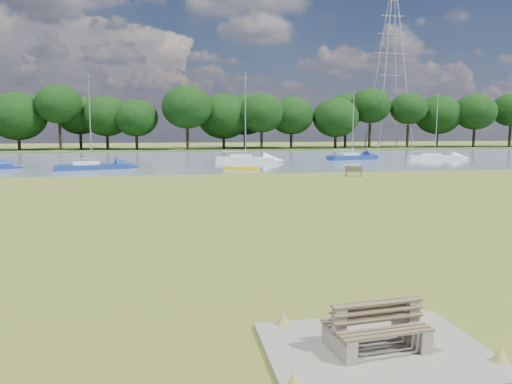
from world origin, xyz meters
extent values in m
plane|color=olive|center=(0.00, 0.00, 0.00)|extent=(220.00, 220.00, 0.00)
cube|color=gray|center=(0.00, 42.00, 0.00)|extent=(220.00, 40.00, 0.10)
cube|color=#4C6626|center=(0.00, 72.00, 0.00)|extent=(220.00, 20.00, 0.40)
cube|color=gray|center=(0.00, -14.00, 0.05)|extent=(4.20, 3.20, 0.10)
cube|color=gray|center=(-0.77, -14.09, 0.33)|extent=(0.35, 1.10, 0.45)
cube|color=gray|center=(-0.77, -14.09, 0.74)|extent=(0.25, 0.21, 0.57)
cube|color=gray|center=(0.77, -13.91, 0.33)|extent=(0.35, 1.10, 0.45)
cube|color=gray|center=(0.77, -13.91, 0.74)|extent=(0.25, 0.21, 0.57)
cube|color=brown|center=(0.04, -14.34, 0.56)|extent=(1.89, 0.62, 0.04)
cube|color=brown|center=(0.01, -14.08, 0.87)|extent=(1.86, 0.35, 0.45)
cube|color=brown|center=(-0.04, -13.66, 0.56)|extent=(1.89, 0.62, 0.04)
cube|color=brown|center=(-0.01, -13.92, 0.87)|extent=(1.86, 0.35, 0.45)
cube|color=brown|center=(11.06, 18.53, 0.23)|extent=(0.26, 0.44, 0.45)
cube|color=brown|center=(12.23, 17.99, 0.23)|extent=(0.26, 0.44, 0.45)
cube|color=brown|center=(11.64, 18.26, 0.45)|extent=(1.53, 1.03, 0.05)
cube|color=brown|center=(11.56, 18.08, 0.69)|extent=(1.37, 0.67, 0.44)
cube|color=yellow|center=(2.89, 25.43, 0.22)|extent=(3.40, 2.13, 0.34)
cylinder|color=#A2A4A9|center=(35.83, 67.69, 14.04)|extent=(0.24, 0.24, 27.67)
cylinder|color=#A2A4A9|center=(40.45, 67.69, 14.04)|extent=(0.24, 0.24, 27.67)
cylinder|color=#A2A4A9|center=(35.83, 72.31, 14.04)|extent=(0.24, 0.24, 27.67)
cylinder|color=#A2A4A9|center=(40.45, 72.31, 14.04)|extent=(0.24, 0.24, 27.67)
cube|color=#A2A4A9|center=(38.14, 70.00, 18.19)|extent=(6.92, 0.15, 0.15)
cube|color=#A2A4A9|center=(38.14, 70.00, 21.78)|extent=(5.74, 0.15, 0.15)
cube|color=#A2A4A9|center=(38.14, 70.00, 25.11)|extent=(4.55, 0.15, 0.15)
cylinder|color=black|center=(-30.00, 68.00, 2.09)|extent=(0.54, 0.54, 3.78)
ellipsoid|color=black|center=(-30.00, 68.00, 6.71)|extent=(9.65, 9.65, 8.20)
cylinder|color=black|center=(-23.00, 68.00, 2.25)|extent=(0.54, 0.54, 4.09)
ellipsoid|color=black|center=(-23.00, 68.00, 7.25)|extent=(7.50, 7.50, 6.38)
cylinder|color=black|center=(-16.00, 68.00, 2.40)|extent=(0.54, 0.54, 4.40)
ellipsoid|color=black|center=(-16.00, 68.00, 7.78)|extent=(8.58, 8.58, 7.29)
cylinder|color=black|center=(-9.00, 68.00, 1.94)|extent=(0.54, 0.54, 3.47)
ellipsoid|color=black|center=(-9.00, 68.00, 6.18)|extent=(9.65, 9.65, 8.20)
cylinder|color=black|center=(-2.00, 68.00, 2.09)|extent=(0.54, 0.54, 3.78)
ellipsoid|color=black|center=(-2.00, 68.00, 6.71)|extent=(7.50, 7.50, 6.38)
cylinder|color=black|center=(5.00, 68.00, 2.25)|extent=(0.54, 0.54, 4.09)
ellipsoid|color=black|center=(5.00, 68.00, 7.25)|extent=(8.58, 8.58, 7.29)
cylinder|color=black|center=(12.00, 68.00, 2.40)|extent=(0.54, 0.54, 4.40)
ellipsoid|color=black|center=(12.00, 68.00, 7.78)|extent=(9.65, 9.65, 8.20)
cylinder|color=black|center=(19.00, 68.00, 1.94)|extent=(0.54, 0.54, 3.47)
ellipsoid|color=black|center=(19.00, 68.00, 6.18)|extent=(7.50, 7.50, 6.38)
cylinder|color=black|center=(26.00, 68.00, 2.09)|extent=(0.54, 0.54, 3.78)
ellipsoid|color=black|center=(26.00, 68.00, 6.71)|extent=(8.58, 8.58, 7.29)
cylinder|color=black|center=(33.00, 68.00, 2.25)|extent=(0.54, 0.54, 4.09)
ellipsoid|color=black|center=(33.00, 68.00, 7.25)|extent=(9.65, 9.65, 8.20)
cylinder|color=black|center=(40.00, 68.00, 2.40)|extent=(0.54, 0.54, 4.40)
ellipsoid|color=black|center=(40.00, 68.00, 7.78)|extent=(7.50, 7.50, 6.38)
cylinder|color=black|center=(47.00, 68.00, 1.94)|extent=(0.54, 0.54, 3.47)
ellipsoid|color=black|center=(47.00, 68.00, 6.18)|extent=(8.58, 8.58, 7.29)
cylinder|color=black|center=(54.00, 68.00, 2.09)|extent=(0.54, 0.54, 3.78)
ellipsoid|color=black|center=(54.00, 68.00, 6.71)|extent=(9.65, 9.65, 8.20)
cylinder|color=black|center=(61.00, 68.00, 2.25)|extent=(0.54, 0.54, 4.09)
ellipsoid|color=black|center=(61.00, 68.00, 7.25)|extent=(7.50, 7.50, 6.38)
cube|color=navy|center=(19.02, 38.42, 0.44)|extent=(6.94, 3.61, 0.79)
cube|color=white|center=(18.51, 38.28, 0.92)|extent=(2.65, 2.05, 0.51)
cylinder|color=#A5A8AD|center=(19.02, 38.42, 4.71)|extent=(0.14, 0.14, 8.19)
cube|color=navy|center=(-11.64, 28.81, 0.39)|extent=(7.38, 3.86, 0.69)
cube|color=white|center=(-12.18, 28.65, 0.81)|extent=(2.82, 2.18, 0.44)
cylinder|color=#A5A8AD|center=(-11.64, 28.81, 4.90)|extent=(0.12, 0.12, 8.72)
cube|color=white|center=(4.89, 36.49, 0.44)|extent=(7.18, 3.96, 0.79)
cube|color=white|center=(4.37, 36.66, 0.92)|extent=(2.77, 2.19, 0.51)
cylinder|color=#A5A8AD|center=(4.89, 36.49, 5.61)|extent=(0.14, 0.14, 10.00)
cube|color=white|center=(29.70, 37.02, 0.39)|extent=(6.90, 3.14, 0.68)
cube|color=white|center=(29.18, 37.12, 0.80)|extent=(2.58, 1.90, 0.44)
cylinder|color=#A5A8AD|center=(29.70, 37.02, 4.56)|extent=(0.12, 0.12, 8.05)
camera|label=1|loc=(-3.76, -22.56, 4.31)|focal=35.00mm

